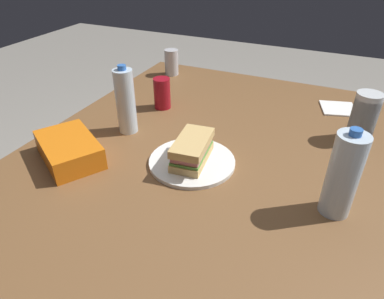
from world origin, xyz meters
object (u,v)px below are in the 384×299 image
chip_bag (69,150)px  water_bottle_spare (343,175)px  soda_can_silver (172,62)px  dining_table (203,173)px  water_bottle_tall (126,101)px  soda_can_red (162,93)px  paper_plate (192,162)px  plastic_cup_stack (364,117)px  sandwich (192,149)px

chip_bag → water_bottle_spare: size_ratio=0.97×
chip_bag → soda_can_silver: bearing=125.8°
dining_table → water_bottle_tall: water_bottle_tall is taller
soda_can_red → water_bottle_spare: bearing=62.7°
paper_plate → soda_can_red: size_ratio=2.16×
plastic_cup_stack → chip_bag: bearing=-58.2°
water_bottle_tall → plastic_cup_stack: water_bottle_tall is taller
dining_table → soda_can_red: soda_can_red is taller
plastic_cup_stack → dining_table: bearing=-57.0°
paper_plate → water_bottle_spare: water_bottle_spare is taller
dining_table → sandwich: bearing=-2.9°
paper_plate → chip_bag: 0.38m
soda_can_red → soda_can_silver: bearing=-158.4°
water_bottle_tall → soda_can_red: bearing=175.0°
soda_can_red → water_bottle_spare: size_ratio=0.51×
sandwich → chip_bag: size_ratio=0.83×
soda_can_red → chip_bag: 0.45m
sandwich → chip_bag: bearing=-69.8°
soda_can_silver → dining_table: bearing=35.4°
chip_bag → soda_can_red: bearing=111.2°
soda_can_red → plastic_cup_stack: size_ratio=0.73×
plastic_cup_stack → soda_can_silver: size_ratio=1.37×
soda_can_red → soda_can_silver: size_ratio=1.00×
dining_table → water_bottle_tall: bearing=-93.1°
paper_plate → plastic_cup_stack: bearing=128.9°
soda_can_red → water_bottle_spare: water_bottle_spare is taller
dining_table → plastic_cup_stack: 0.56m
paper_plate → water_bottle_spare: 0.43m
sandwich → chip_bag: (0.13, -0.36, -0.02)m
paper_plate → chip_bag: bearing=-69.1°
water_bottle_tall → soda_can_silver: 0.58m
paper_plate → sandwich: 0.05m
dining_table → water_bottle_spare: size_ratio=6.13×
soda_can_red → chip_bag: bearing=-10.6°
water_bottle_spare → soda_can_silver: size_ratio=1.95×
sandwich → dining_table: bearing=177.1°
soda_can_red → chip_bag: (0.45, -0.08, -0.03)m
dining_table → water_bottle_spare: water_bottle_spare is taller
plastic_cup_stack → soda_can_silver: (-0.29, -0.87, -0.02)m
dining_table → paper_plate: size_ratio=5.54×
sandwich → water_bottle_tall: water_bottle_tall is taller
plastic_cup_stack → water_bottle_tall: bearing=-69.7°
soda_can_red → water_bottle_spare: (0.35, 0.68, 0.05)m
plastic_cup_stack → water_bottle_spare: 0.41m
paper_plate → sandwich: size_ratio=1.39×
dining_table → sandwich: 0.16m
water_bottle_tall → plastic_cup_stack: bearing=110.3°
water_bottle_tall → paper_plate: bearing=72.3°
plastic_cup_stack → soda_can_silver: bearing=-108.6°
dining_table → chip_bag: size_ratio=6.35×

